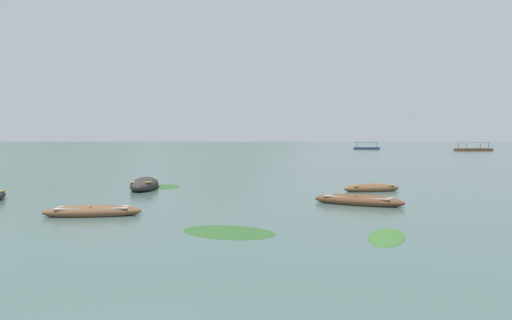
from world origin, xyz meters
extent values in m
plane|color=#425B56|center=(0.00, 1500.00, 0.00)|extent=(6000.00, 6000.00, 0.00)
cone|color=#4C5B56|center=(-1084.57, 2027.88, 205.87)|extent=(1430.46, 1430.46, 411.75)
cone|color=#4C5B56|center=(-280.49, 1939.50, 148.07)|extent=(854.36, 854.36, 296.13)
ellipsoid|color=brown|center=(5.72, 17.41, 0.18)|extent=(4.30, 2.82, 0.59)
cube|color=#B7B2A3|center=(5.72, 17.41, 0.36)|extent=(3.10, 2.03, 0.05)
cube|color=brown|center=(5.72, 17.41, 0.41)|extent=(0.40, 0.74, 0.04)
ellipsoid|color=#2D2826|center=(-6.12, 23.67, 0.27)|extent=(2.01, 4.63, 0.91)
cube|color=olive|center=(-6.12, 23.67, 0.55)|extent=(1.44, 3.33, 0.05)
cube|color=#2D2826|center=(-6.12, 23.67, 0.60)|extent=(1.04, 0.19, 0.04)
ellipsoid|color=brown|center=(7.37, 23.34, 0.17)|extent=(3.55, 1.91, 0.56)
cube|color=olive|center=(7.37, 23.34, 0.34)|extent=(2.56, 1.38, 0.05)
cube|color=brown|center=(7.37, 23.34, 0.39)|extent=(0.27, 0.67, 0.04)
ellipsoid|color=brown|center=(-5.16, 13.44, 0.16)|extent=(3.91, 1.68, 0.53)
cube|color=#B7B2A3|center=(-5.16, 13.44, 0.32)|extent=(2.82, 1.21, 0.05)
cube|color=brown|center=(-5.16, 13.44, 0.37)|extent=(0.20, 0.68, 0.04)
cube|color=brown|center=(53.54, 130.23, 0.27)|extent=(10.41, 7.12, 0.90)
cylinder|color=#4C4742|center=(50.65, 127.53, 1.40)|extent=(0.10, 0.10, 1.80)
cylinder|color=#4C4742|center=(49.58, 130.40, 1.40)|extent=(0.10, 0.10, 1.80)
cylinder|color=#4C4742|center=(57.50, 130.06, 1.40)|extent=(0.10, 0.10, 1.80)
cylinder|color=#4C4742|center=(56.43, 132.94, 1.40)|extent=(0.10, 0.10, 1.80)
cube|color=#9E998E|center=(53.54, 130.23, 2.29)|extent=(8.75, 5.98, 0.12)
cube|color=navy|center=(27.99, 149.90, 0.27)|extent=(8.45, 3.95, 0.90)
cylinder|color=#4C4742|center=(24.78, 149.42, 1.40)|extent=(0.10, 0.10, 1.80)
cylinder|color=#4C4742|center=(25.12, 151.41, 1.40)|extent=(0.10, 0.10, 1.80)
cylinder|color=#4C4742|center=(30.87, 148.40, 1.40)|extent=(0.10, 0.10, 1.80)
cylinder|color=#4C4742|center=(31.20, 150.38, 1.40)|extent=(0.10, 0.10, 1.80)
cube|color=#334C75|center=(27.99, 149.90, 2.29)|extent=(7.10, 3.32, 0.12)
ellipsoid|color=#2D5628|center=(-5.35, 25.13, 0.00)|extent=(2.34, 3.42, 0.14)
ellipsoid|color=#38662D|center=(5.47, 9.95, 0.00)|extent=(1.84, 3.27, 0.14)
ellipsoid|color=#2D5628|center=(0.55, 10.43, 0.00)|extent=(3.87, 3.40, 0.14)
camera|label=1|loc=(2.38, -4.89, 2.96)|focal=33.90mm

